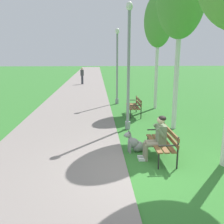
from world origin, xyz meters
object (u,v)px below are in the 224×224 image
at_px(park_bench_near, 164,141).
at_px(dog_grey, 135,144).
at_px(lamp_post_mid, 117,66).
at_px(park_bench_mid, 135,105).
at_px(person_seated_on_near_bench, 157,136).
at_px(birch_tree_third, 158,22).
at_px(pedestrian_distant, 82,76).
at_px(lamp_post_near, 129,67).

distance_m(park_bench_near, dog_grey, 0.92).
bearing_deg(lamp_post_mid, park_bench_mid, -78.43).
xyz_separation_m(park_bench_mid, dog_grey, (-0.69, -4.61, -0.25)).
bearing_deg(person_seated_on_near_bench, lamp_post_mid, 93.09).
relative_size(person_seated_on_near_bench, birch_tree_third, 0.21).
bearing_deg(dog_grey, lamp_post_mid, 89.41).
height_order(dog_grey, pedestrian_distant, pedestrian_distant).
relative_size(park_bench_mid, lamp_post_mid, 0.35).
distance_m(park_bench_mid, lamp_post_near, 2.99).
relative_size(park_bench_mid, person_seated_on_near_bench, 1.20).
bearing_deg(pedestrian_distant, lamp_post_near, -80.34).
height_order(birch_tree_third, pedestrian_distant, birch_tree_third).
relative_size(park_bench_mid, dog_grey, 1.83).
bearing_deg(park_bench_near, pedestrian_distant, 100.13).
height_order(dog_grey, lamp_post_near, lamp_post_near).
distance_m(lamp_post_near, lamp_post_mid, 5.22).
height_order(lamp_post_near, birch_tree_third, birch_tree_third).
relative_size(lamp_post_mid, pedestrian_distant, 2.62).
bearing_deg(person_seated_on_near_bench, dog_grey, 132.65).
bearing_deg(park_bench_mid, pedestrian_distant, 103.82).
height_order(person_seated_on_near_bench, pedestrian_distant, pedestrian_distant).
bearing_deg(person_seated_on_near_bench, park_bench_mid, 88.09).
relative_size(person_seated_on_near_bench, pedestrian_distant, 0.76).
bearing_deg(dog_grey, park_bench_near, -34.52).
bearing_deg(lamp_post_near, park_bench_mid, 74.53).
distance_m(park_bench_near, person_seated_on_near_bench, 0.27).
height_order(park_bench_near, park_bench_mid, same).
xyz_separation_m(park_bench_mid, person_seated_on_near_bench, (-0.17, -5.17, 0.17)).
distance_m(person_seated_on_near_bench, birch_tree_third, 7.91).
xyz_separation_m(park_bench_mid, birch_tree_third, (1.37, 1.59, 3.98)).
relative_size(lamp_post_near, birch_tree_third, 0.80).
xyz_separation_m(dog_grey, lamp_post_mid, (0.08, 7.61, 1.98)).
bearing_deg(park_bench_mid, lamp_post_mid, 101.57).
xyz_separation_m(person_seated_on_near_bench, dog_grey, (-0.52, 0.56, -0.42)).
bearing_deg(park_bench_near, lamp_post_mid, 94.57).
relative_size(person_seated_on_near_bench, dog_grey, 1.53).
xyz_separation_m(park_bench_near, park_bench_mid, (-0.03, 5.11, 0.00)).
distance_m(park_bench_near, birch_tree_third, 7.90).
relative_size(lamp_post_near, pedestrian_distant, 2.85).
relative_size(dog_grey, lamp_post_near, 0.17).
relative_size(park_bench_near, person_seated_on_near_bench, 1.20).
bearing_deg(park_bench_near, person_seated_on_near_bench, -162.78).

